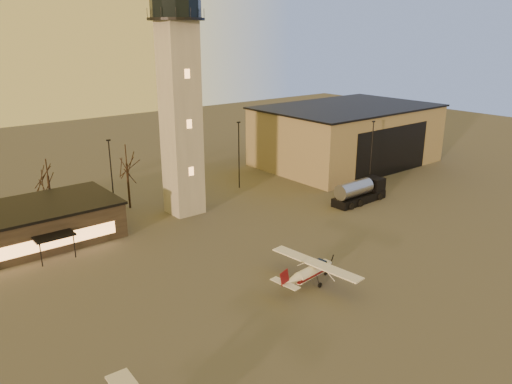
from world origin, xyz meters
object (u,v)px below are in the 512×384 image
(control_tower, at_px, (179,87))
(fuel_truck, at_px, (359,193))
(cessna_front, at_px, (313,273))
(hangar, at_px, (347,135))

(control_tower, relative_size, fuel_truck, 3.66)
(control_tower, distance_m, cessna_front, 28.86)
(control_tower, bearing_deg, fuel_truck, -29.53)
(control_tower, relative_size, hangar, 1.07)
(hangar, bearing_deg, fuel_truck, -133.48)
(control_tower, height_order, cessna_front, control_tower)
(hangar, relative_size, cessna_front, 3.04)
(control_tower, distance_m, fuel_truck, 28.40)
(hangar, height_order, cessna_front, hangar)
(hangar, xyz_separation_m, cessna_front, (-36.55, -28.39, -4.21))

